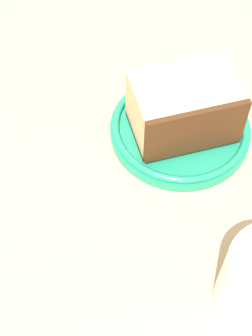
{
  "coord_description": "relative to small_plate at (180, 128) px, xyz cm",
  "views": [
    {
      "loc": [
        23.41,
        20.66,
        45.13
      ],
      "look_at": [
        4.53,
        -0.36,
        3.0
      ],
      "focal_mm": 54.59,
      "sensor_mm": 36.0,
      "label": 1
    }
  ],
  "objects": [
    {
      "name": "small_plate",
      "position": [
        0.0,
        0.0,
        0.0
      ],
      "size": [
        15.53,
        15.53,
        1.84
      ],
      "color": "#1E8C66",
      "rests_on": "ground_plane"
    },
    {
      "name": "ground_plane",
      "position": [
        4.41,
        1.36,
        -2.14
      ],
      "size": [
        153.17,
        153.17,
        2.46
      ],
      "primitive_type": "cube",
      "color": "tan"
    },
    {
      "name": "cake_slice",
      "position": [
        0.12,
        0.25,
        3.6
      ],
      "size": [
        12.81,
        11.36,
        6.82
      ],
      "color": "#472814",
      "rests_on": "small_plate"
    }
  ]
}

